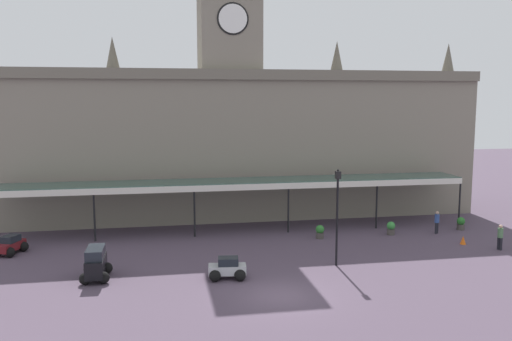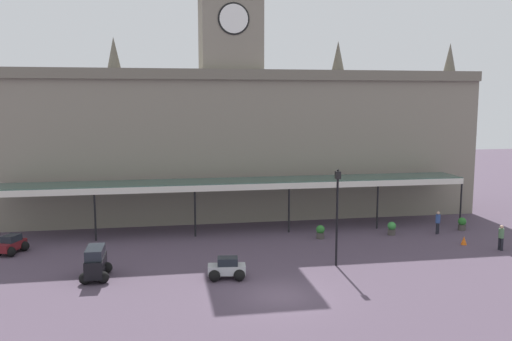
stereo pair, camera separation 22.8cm
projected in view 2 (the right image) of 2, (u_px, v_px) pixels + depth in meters
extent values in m
plane|color=#4E3F50|center=(280.00, 296.00, 26.84)|extent=(140.00, 140.00, 0.00)
cube|color=gray|center=(231.00, 144.00, 44.82)|extent=(41.05, 6.23, 12.04)
cube|color=#6C6558|center=(235.00, 74.00, 40.89)|extent=(41.05, 0.30, 0.80)
cube|color=gray|center=(230.00, 32.00, 43.61)|extent=(4.80, 4.80, 6.21)
cylinder|color=white|center=(234.00, 19.00, 41.11)|extent=(2.20, 0.12, 2.20)
cylinder|color=black|center=(234.00, 19.00, 41.15)|extent=(2.46, 0.06, 2.46)
cone|color=#5F594E|center=(114.00, 53.00, 42.27)|extent=(1.10, 1.10, 2.60)
cone|color=#5F594E|center=(338.00, 57.00, 45.44)|extent=(1.10, 1.10, 2.60)
cone|color=#5F594E|center=(450.00, 58.00, 47.21)|extent=(1.10, 1.10, 2.60)
cube|color=#38564C|center=(240.00, 181.00, 39.94)|extent=(34.39, 3.20, 0.16)
cube|color=silver|center=(243.00, 187.00, 38.41)|extent=(34.39, 0.12, 0.44)
cylinder|color=black|center=(95.00, 215.00, 37.00)|extent=(0.14, 0.14, 3.61)
cylinder|color=black|center=(195.00, 212.00, 38.19)|extent=(0.14, 0.14, 3.61)
cylinder|color=black|center=(289.00, 208.00, 39.37)|extent=(0.14, 0.14, 3.61)
cylinder|color=black|center=(377.00, 205.00, 40.55)|extent=(0.14, 0.14, 3.61)
cylinder|color=black|center=(461.00, 202.00, 41.73)|extent=(0.14, 0.14, 3.61)
cube|color=#B2B5BA|center=(227.00, 269.00, 29.34)|extent=(2.13, 1.10, 0.50)
cube|color=#1E232B|center=(228.00, 261.00, 29.29)|extent=(1.18, 0.91, 0.42)
sphere|color=black|center=(214.00, 276.00, 28.89)|extent=(0.64, 0.64, 0.64)
sphere|color=black|center=(215.00, 271.00, 29.76)|extent=(0.64, 0.64, 0.64)
sphere|color=black|center=(239.00, 275.00, 28.98)|extent=(0.64, 0.64, 0.64)
sphere|color=black|center=(239.00, 270.00, 29.85)|extent=(0.64, 0.64, 0.64)
cube|color=black|center=(96.00, 265.00, 29.31)|extent=(0.98, 2.41, 0.95)
cube|color=#1E232B|center=(95.00, 252.00, 29.17)|extent=(0.92, 1.91, 0.55)
sphere|color=black|center=(89.00, 268.00, 30.12)|extent=(0.64, 0.64, 0.64)
sphere|color=black|center=(107.00, 268.00, 30.28)|extent=(0.64, 0.64, 0.64)
sphere|color=black|center=(85.00, 278.00, 28.46)|extent=(0.64, 0.64, 0.64)
sphere|color=black|center=(103.00, 277.00, 28.61)|extent=(0.64, 0.64, 0.64)
cube|color=maroon|center=(11.00, 245.00, 34.13)|extent=(1.60, 2.23, 0.50)
cube|color=#1E232B|center=(11.00, 238.00, 34.12)|extent=(1.16, 1.32, 0.42)
sphere|color=black|center=(11.00, 252.00, 33.41)|extent=(0.64, 0.64, 0.64)
sphere|color=black|center=(24.00, 246.00, 34.72)|extent=(0.64, 0.64, 0.64)
sphere|color=black|center=(12.00, 245.00, 34.90)|extent=(0.64, 0.64, 0.64)
cylinder|color=black|center=(499.00, 244.00, 34.97)|extent=(0.17, 0.17, 0.82)
cylinder|color=black|center=(502.00, 244.00, 34.76)|extent=(0.17, 0.17, 0.82)
cylinder|color=#4C724C|center=(501.00, 233.00, 34.77)|extent=(0.34, 0.34, 0.62)
sphere|color=tan|center=(502.00, 227.00, 34.71)|extent=(0.23, 0.23, 0.23)
cylinder|color=black|center=(438.00, 228.00, 39.17)|extent=(0.17, 0.17, 0.82)
cylinder|color=black|center=(437.00, 229.00, 39.00)|extent=(0.17, 0.17, 0.82)
cylinder|color=#334C8C|center=(438.00, 219.00, 38.99)|extent=(0.34, 0.34, 0.62)
sphere|color=tan|center=(438.00, 213.00, 38.94)|extent=(0.23, 0.23, 0.23)
cylinder|color=black|center=(337.00, 223.00, 31.35)|extent=(0.13, 0.13, 5.19)
cube|color=black|center=(338.00, 175.00, 30.97)|extent=(0.30, 0.30, 0.44)
sphere|color=black|center=(338.00, 170.00, 30.94)|extent=(0.14, 0.14, 0.14)
cone|color=orange|center=(464.00, 241.00, 36.21)|extent=(0.40, 0.40, 0.56)
cylinder|color=#47423D|center=(392.00, 232.00, 38.83)|extent=(0.56, 0.56, 0.42)
sphere|color=#378C3C|center=(392.00, 226.00, 38.77)|extent=(0.60, 0.60, 0.60)
cylinder|color=#47423D|center=(462.00, 227.00, 40.25)|extent=(0.56, 0.56, 0.42)
sphere|color=#286D27|center=(462.00, 221.00, 40.19)|extent=(0.60, 0.60, 0.60)
cylinder|color=#47423D|center=(320.00, 236.00, 37.80)|extent=(0.56, 0.56, 0.42)
sphere|color=#2D752C|center=(320.00, 229.00, 37.74)|extent=(0.60, 0.60, 0.60)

